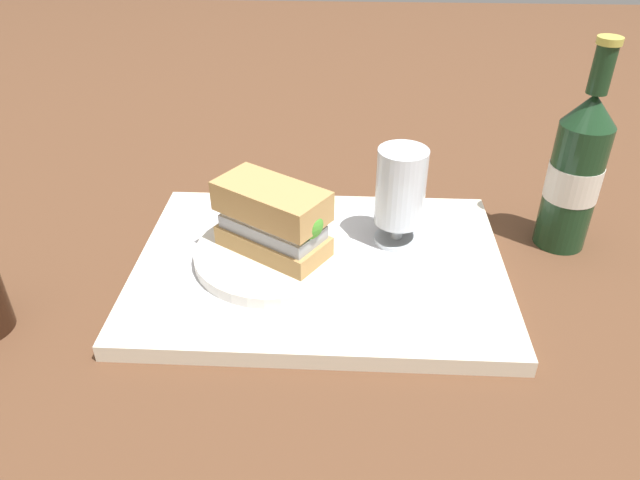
% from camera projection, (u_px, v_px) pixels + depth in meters
% --- Properties ---
extents(ground_plane, '(3.00, 3.00, 0.00)m').
position_uv_depth(ground_plane, '(320.00, 274.00, 0.74)').
color(ground_plane, brown).
extents(tray, '(0.44, 0.32, 0.02)m').
position_uv_depth(tray, '(320.00, 267.00, 0.73)').
color(tray, beige).
rests_on(tray, ground_plane).
extents(placemat, '(0.38, 0.27, 0.00)m').
position_uv_depth(placemat, '(320.00, 260.00, 0.73)').
color(placemat, silver).
rests_on(placemat, tray).
extents(plate, '(0.19, 0.19, 0.01)m').
position_uv_depth(plate, '(274.00, 254.00, 0.72)').
color(plate, silver).
rests_on(plate, placemat).
extents(sandwich, '(0.14, 0.12, 0.08)m').
position_uv_depth(sandwich, '(274.00, 219.00, 0.69)').
color(sandwich, tan).
rests_on(sandwich, plate).
extents(beer_glass, '(0.06, 0.06, 0.12)m').
position_uv_depth(beer_glass, '(400.00, 194.00, 0.72)').
color(beer_glass, silver).
rests_on(beer_glass, placemat).
extents(beer_bottle, '(0.07, 0.07, 0.27)m').
position_uv_depth(beer_bottle, '(576.00, 171.00, 0.74)').
color(beer_bottle, '#19381E').
rests_on(beer_bottle, ground_plane).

